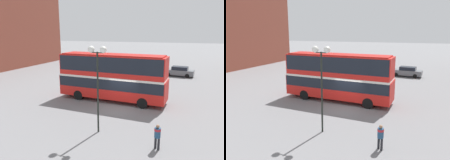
% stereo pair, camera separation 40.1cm
% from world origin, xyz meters
% --- Properties ---
extents(ground_plane, '(240.00, 240.00, 0.00)m').
position_xyz_m(ground_plane, '(0.00, 0.00, 0.00)').
color(ground_plane, slate).
extents(double_decker_bus, '(10.74, 2.89, 4.64)m').
position_xyz_m(double_decker_bus, '(-1.49, 1.64, 2.64)').
color(double_decker_bus, red).
rests_on(double_decker_bus, ground_plane).
extents(pedestrian_foreground, '(0.52, 0.52, 1.54)m').
position_xyz_m(pedestrian_foreground, '(4.25, -6.13, 0.94)').
color(pedestrian_foreground, '#232328').
rests_on(pedestrian_foreground, ground_plane).
extents(parked_car_kerb_near, '(4.61, 2.14, 1.52)m').
position_xyz_m(parked_car_kerb_near, '(3.89, 16.49, 0.77)').
color(parked_car_kerb_near, slate).
rests_on(parked_car_kerb_near, ground_plane).
extents(street_lamp_twin_globe, '(1.27, 0.43, 5.86)m').
position_xyz_m(street_lamp_twin_globe, '(0.11, -5.27, 4.71)').
color(street_lamp_twin_globe, black).
rests_on(street_lamp_twin_globe, ground_plane).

